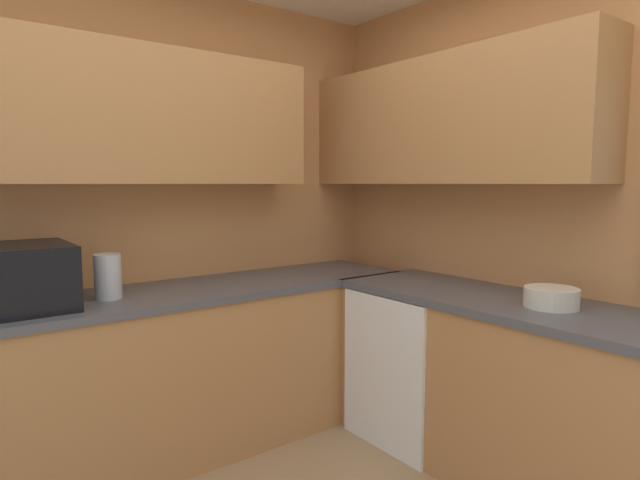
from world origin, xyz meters
TOP-DOWN VIEW (x-y plane):
  - room_shell at (-0.72, 0.52)m, footprint 3.54×3.32m
  - counter_run_left at (-1.40, 0.00)m, footprint 0.65×2.93m
  - counter_run_back at (0.21, 1.29)m, footprint 2.63×0.65m
  - dishwasher at (-0.74, 1.26)m, footprint 0.60×0.60m
  - microwave at (-1.40, -0.60)m, footprint 0.48×0.36m
  - kettle at (-1.38, -0.26)m, footprint 0.13×0.13m
  - bowl at (0.03, 1.29)m, footprint 0.24×0.24m

SIDE VIEW (x-z plane):
  - dishwasher at x=-0.74m, z-range 0.00..0.85m
  - counter_run_left at x=-1.40m, z-range 0.00..0.89m
  - counter_run_back at x=0.21m, z-range 0.00..0.89m
  - bowl at x=0.03m, z-range 0.89..0.98m
  - kettle at x=-1.38m, z-range 0.89..1.11m
  - microwave at x=-1.40m, z-range 0.89..1.18m
  - room_shell at x=-0.72m, z-range 0.49..3.13m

